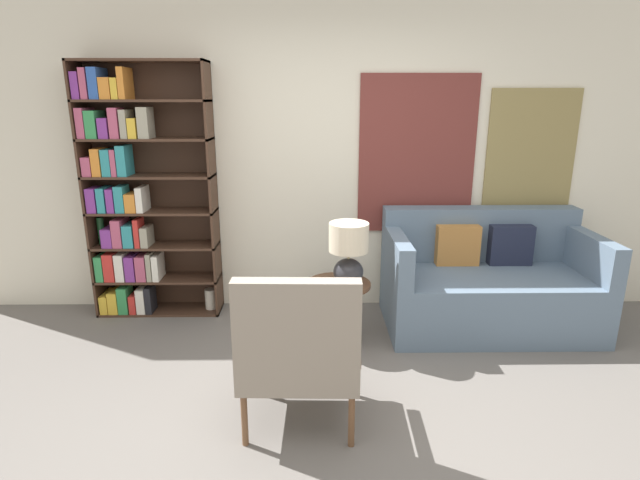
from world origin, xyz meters
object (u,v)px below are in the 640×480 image
(side_table, at_px, (338,290))
(table_lamp, at_px, (349,250))
(couch, at_px, (486,284))
(bookshelf, at_px, (134,197))
(armchair, at_px, (298,348))

(side_table, distance_m, table_lamp, 0.34)
(couch, relative_size, table_lamp, 3.51)
(bookshelf, relative_size, side_table, 4.27)
(bookshelf, xyz_separation_m, table_lamp, (1.77, -0.67, -0.26))
(table_lamp, bearing_deg, side_table, 151.59)
(side_table, bearing_deg, armchair, -104.26)
(armchair, distance_m, table_lamp, 1.11)
(bookshelf, bearing_deg, table_lamp, -20.85)
(bookshelf, height_order, table_lamp, bookshelf)
(bookshelf, distance_m, side_table, 1.91)
(armchair, relative_size, side_table, 1.92)
(bookshelf, height_order, armchair, bookshelf)
(armchair, height_order, side_table, armchair)
(armchair, distance_m, couch, 2.09)
(bookshelf, bearing_deg, side_table, -20.51)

